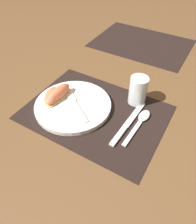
{
  "coord_description": "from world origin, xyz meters",
  "views": [
    {
      "loc": [
        0.29,
        -0.47,
        0.54
      ],
      "look_at": [
        0.02,
        -0.01,
        0.02
      ],
      "focal_mm": 35.0,
      "sensor_mm": 36.0,
      "label": 1
    }
  ],
  "objects_px": {
    "knife": "(128,124)",
    "spoon": "(141,120)",
    "fork": "(74,102)",
    "citrus_wedge_1": "(52,96)",
    "juice_glass": "(138,92)",
    "citrus_wedge_0": "(59,93)",
    "plate": "(73,105)"
  },
  "relations": [
    {
      "from": "knife",
      "to": "spoon",
      "type": "distance_m",
      "value": 0.05
    },
    {
      "from": "fork",
      "to": "citrus_wedge_1",
      "type": "distance_m",
      "value": 0.08
    },
    {
      "from": "spoon",
      "to": "fork",
      "type": "bearing_deg",
      "value": -167.09
    },
    {
      "from": "spoon",
      "to": "juice_glass",
      "type": "bearing_deg",
      "value": 122.77
    },
    {
      "from": "spoon",
      "to": "knife",
      "type": "bearing_deg",
      "value": -132.21
    },
    {
      "from": "citrus_wedge_1",
      "to": "citrus_wedge_0",
      "type": "bearing_deg",
      "value": 58.08
    },
    {
      "from": "knife",
      "to": "citrus_wedge_0",
      "type": "relative_size",
      "value": 2.01
    },
    {
      "from": "plate",
      "to": "juice_glass",
      "type": "xyz_separation_m",
      "value": [
        0.18,
        0.14,
        0.04
      ]
    },
    {
      "from": "fork",
      "to": "juice_glass",
      "type": "bearing_deg",
      "value": 37.24
    },
    {
      "from": "plate",
      "to": "spoon",
      "type": "relative_size",
      "value": 1.5
    },
    {
      "from": "plate",
      "to": "knife",
      "type": "relative_size",
      "value": 1.19
    },
    {
      "from": "spoon",
      "to": "fork",
      "type": "xyz_separation_m",
      "value": [
        -0.23,
        -0.05,
        0.01
      ]
    },
    {
      "from": "spoon",
      "to": "fork",
      "type": "relative_size",
      "value": 1.08
    },
    {
      "from": "juice_glass",
      "to": "knife",
      "type": "xyz_separation_m",
      "value": [
        0.02,
        -0.12,
        -0.04
      ]
    },
    {
      "from": "juice_glass",
      "to": "fork",
      "type": "xyz_separation_m",
      "value": [
        -0.18,
        -0.14,
        -0.03
      ]
    },
    {
      "from": "plate",
      "to": "spoon",
      "type": "bearing_deg",
      "value": 14.15
    },
    {
      "from": "fork",
      "to": "citrus_wedge_0",
      "type": "height_order",
      "value": "citrus_wedge_0"
    },
    {
      "from": "knife",
      "to": "fork",
      "type": "xyz_separation_m",
      "value": [
        -0.2,
        -0.02,
        0.02
      ]
    },
    {
      "from": "citrus_wedge_0",
      "to": "citrus_wedge_1",
      "type": "distance_m",
      "value": 0.03
    },
    {
      "from": "juice_glass",
      "to": "citrus_wedge_1",
      "type": "relative_size",
      "value": 0.97
    },
    {
      "from": "fork",
      "to": "plate",
      "type": "bearing_deg",
      "value": -112.23
    },
    {
      "from": "knife",
      "to": "fork",
      "type": "bearing_deg",
      "value": -174.98
    },
    {
      "from": "citrus_wedge_0",
      "to": "plate",
      "type": "bearing_deg",
      "value": -4.53
    },
    {
      "from": "juice_glass",
      "to": "plate",
      "type": "bearing_deg",
      "value": -141.95
    },
    {
      "from": "knife",
      "to": "spoon",
      "type": "bearing_deg",
      "value": 47.79
    },
    {
      "from": "knife",
      "to": "fork",
      "type": "distance_m",
      "value": 0.2
    },
    {
      "from": "plate",
      "to": "citrus_wedge_0",
      "type": "bearing_deg",
      "value": 175.47
    },
    {
      "from": "knife",
      "to": "fork",
      "type": "relative_size",
      "value": 1.37
    },
    {
      "from": "plate",
      "to": "knife",
      "type": "bearing_deg",
      "value": 6.62
    },
    {
      "from": "citrus_wedge_0",
      "to": "citrus_wedge_1",
      "type": "bearing_deg",
      "value": -121.92
    },
    {
      "from": "fork",
      "to": "citrus_wedge_0",
      "type": "xyz_separation_m",
      "value": [
        -0.06,
        -0.0,
        0.02
      ]
    },
    {
      "from": "juice_glass",
      "to": "spoon",
      "type": "bearing_deg",
      "value": -57.23
    }
  ]
}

